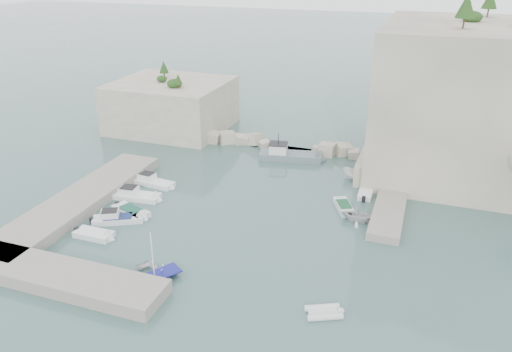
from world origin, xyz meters
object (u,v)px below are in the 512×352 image
(motorboat_d, at_px, (119,222))
(motorboat_a, at_px, (153,185))
(tender_east_b, at_px, (344,209))
(motorboat_e, at_px, (94,237))
(tender_east_c, at_px, (366,194))
(tender_east_d, at_px, (360,181))
(rowboat, at_px, (155,281))
(work_boat, at_px, (290,159))
(tender_east_a, at_px, (357,221))
(motorboat_c, at_px, (131,214))
(motorboat_b, at_px, (136,198))
(inflatable_dinghy, at_px, (323,314))

(motorboat_d, bearing_deg, motorboat_a, 70.73)
(tender_east_b, bearing_deg, motorboat_e, 96.50)
(tender_east_c, height_order, tender_east_d, tender_east_d)
(rowboat, bearing_deg, work_boat, 26.92)
(tender_east_c, relative_size, tender_east_d, 1.04)
(motorboat_d, bearing_deg, tender_east_a, -7.22)
(tender_east_a, distance_m, tender_east_d, 9.67)
(motorboat_d, height_order, tender_east_b, motorboat_d)
(motorboat_c, height_order, motorboat_e, same)
(motorboat_b, xyz_separation_m, work_boat, (12.48, 16.25, 0.00))
(inflatable_dinghy, bearing_deg, motorboat_a, 120.58)
(tender_east_b, bearing_deg, motorboat_d, 90.28)
(motorboat_c, height_order, work_boat, work_boat)
(motorboat_a, distance_m, tender_east_d, 23.71)
(motorboat_e, distance_m, tender_east_b, 24.61)
(motorboat_c, height_order, tender_east_b, same)
(tender_east_b, xyz_separation_m, tender_east_c, (1.61, 4.37, 0.00))
(motorboat_a, relative_size, motorboat_c, 1.19)
(tender_east_b, bearing_deg, tender_east_c, -46.28)
(motorboat_d, relative_size, work_boat, 0.62)
(motorboat_a, height_order, tender_east_c, motorboat_a)
(motorboat_d, relative_size, rowboat, 1.14)
(motorboat_c, xyz_separation_m, work_boat, (11.12, 19.38, 0.00))
(inflatable_dinghy, xyz_separation_m, work_boat, (-10.50, 28.00, 0.00))
(motorboat_e, bearing_deg, work_boat, 64.04)
(motorboat_d, xyz_separation_m, motorboat_e, (-0.48, -3.21, 0.00))
(motorboat_d, distance_m, tender_east_a, 23.36)
(tender_east_c, height_order, work_boat, work_boat)
(motorboat_b, relative_size, tender_east_d, 1.35)
(motorboat_b, xyz_separation_m, tender_east_a, (23.08, 2.95, 0.00))
(tender_east_c, xyz_separation_m, work_boat, (-10.51, 6.84, 0.00))
(motorboat_a, height_order, rowboat, motorboat_a)
(motorboat_b, relative_size, rowboat, 1.23)
(inflatable_dinghy, bearing_deg, motorboat_e, 145.29)
(motorboat_a, xyz_separation_m, motorboat_e, (0.70, -11.85, 0.00))
(motorboat_b, height_order, tender_east_a, tender_east_a)
(motorboat_e, xyz_separation_m, tender_east_d, (21.27, 20.74, 0.00))
(motorboat_c, height_order, rowboat, rowboat)
(tender_east_d, bearing_deg, work_boat, 78.25)
(tender_east_b, xyz_separation_m, work_boat, (-8.90, 11.21, 0.00))
(tender_east_b, bearing_deg, motorboat_b, 77.23)
(motorboat_e, height_order, tender_east_b, same)
(tender_east_c, bearing_deg, motorboat_d, 121.52)
(motorboat_d, height_order, tender_east_a, tender_east_a)
(tender_east_d, bearing_deg, motorboat_c, 137.06)
(inflatable_dinghy, bearing_deg, motorboat_d, 137.13)
(motorboat_a, bearing_deg, work_boat, 51.04)
(tender_east_b, bearing_deg, inflatable_dinghy, 159.42)
(inflatable_dinghy, xyz_separation_m, tender_east_a, (0.10, 14.70, 0.00))
(motorboat_a, bearing_deg, inflatable_dinghy, -27.81)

